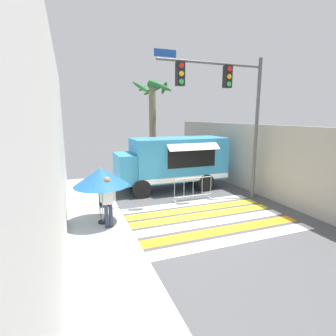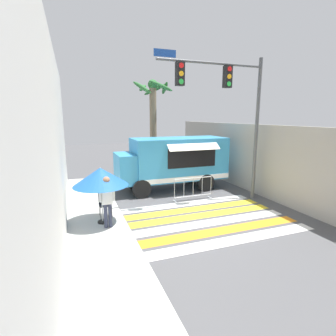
{
  "view_description": "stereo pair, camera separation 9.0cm",
  "coord_description": "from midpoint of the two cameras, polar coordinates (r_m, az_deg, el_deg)",
  "views": [
    {
      "loc": [
        -4.77,
        -8.44,
        3.92
      ],
      "look_at": [
        -0.48,
        2.81,
        1.54
      ],
      "focal_mm": 28.0,
      "sensor_mm": 36.0,
      "label": 1
    },
    {
      "loc": [
        -4.69,
        -8.47,
        3.92
      ],
      "look_at": [
        -0.48,
        2.81,
        1.54
      ],
      "focal_mm": 28.0,
      "sensor_mm": 36.0,
      "label": 2
    }
  ],
  "objects": [
    {
      "name": "ground_plane",
      "position": [
        10.45,
        8.28,
        -10.95
      ],
      "size": [
        60.0,
        60.0,
        0.0
      ],
      "primitive_type": "plane",
      "color": "#4C4C4F"
    },
    {
      "name": "crosswalk_painted",
      "position": [
        10.45,
        8.27,
        -10.92
      ],
      "size": [
        6.4,
        4.36,
        0.01
      ],
      "color": "white",
      "rests_on": "ground_plane"
    },
    {
      "name": "sidewalk_left",
      "position": [
        9.3,
        -22.01,
        -14.05
      ],
      "size": [
        4.4,
        16.0,
        0.17
      ],
      "color": "#B7B5AD",
      "rests_on": "ground_plane"
    },
    {
      "name": "traffic_signal_pole",
      "position": [
        12.0,
        13.22,
        14.52
      ],
      "size": [
        5.05,
        0.29,
        6.45
      ],
      "color": "#515456",
      "rests_on": "ground_plane"
    },
    {
      "name": "patio_umbrella",
      "position": [
        9.39,
        -14.21,
        -1.88
      ],
      "size": [
        1.91,
        1.91,
        2.01
      ],
      "color": "black",
      "rests_on": "sidewalk_left"
    },
    {
      "name": "vendor_person",
      "position": [
        9.12,
        -12.83,
        -6.48
      ],
      "size": [
        0.53,
        0.24,
        1.79
      ],
      "rotation": [
        0.0,
        0.0,
        -0.28
      ],
      "color": "#2D3347",
      "rests_on": "sidewalk_left"
    },
    {
      "name": "concrete_wall_right",
      "position": [
        14.67,
        17.21,
        2.24
      ],
      "size": [
        0.2,
        16.0,
        3.52
      ],
      "color": "#A39E93",
      "rests_on": "ground_plane"
    },
    {
      "name": "barricade_front",
      "position": [
        12.49,
        5.69,
        -4.57
      ],
      "size": [
        1.94,
        0.44,
        1.09
      ],
      "color": "#B7BABF",
      "rests_on": "ground_plane"
    },
    {
      "name": "folding_chair",
      "position": [
        10.34,
        -13.34,
        -7.25
      ],
      "size": [
        0.44,
        0.44,
        0.89
      ],
      "rotation": [
        0.0,
        0.0,
        -0.09
      ],
      "color": "#4C4C51",
      "rests_on": "sidewalk_left"
    },
    {
      "name": "palm_tree",
      "position": [
        16.66,
        -3.08,
        11.32
      ],
      "size": [
        2.38,
        2.32,
        6.12
      ],
      "color": "#7A664C",
      "rests_on": "ground_plane"
    },
    {
      "name": "building_left_facade",
      "position": [
        8.51,
        -23.08,
        4.14
      ],
      "size": [
        0.25,
        16.0,
        6.01
      ],
      "color": "silver",
      "rests_on": "ground_plane"
    },
    {
      "name": "food_truck",
      "position": [
        13.96,
        0.85,
        1.66
      ],
      "size": [
        5.84,
        2.53,
        2.79
      ],
      "color": "#338CBF",
      "rests_on": "ground_plane"
    }
  ]
}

